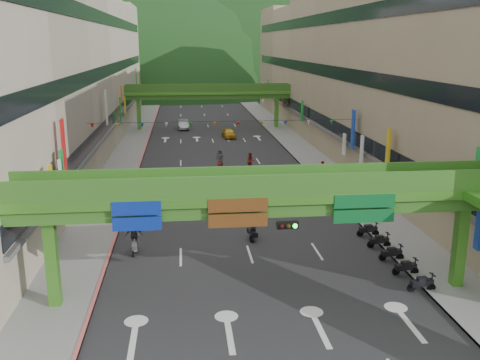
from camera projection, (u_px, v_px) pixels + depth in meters
The scene contains 23 objects.
ground at pixel (284, 359), 23.39m from camera, with size 320.00×320.00×0.00m, color black.
road_slab at pixel (215, 146), 71.53m from camera, with size 18.00×140.00×0.02m, color #28282B.
sidewalk_left at pixel (131, 147), 70.38m from camera, with size 4.00×140.00×0.15m, color gray.
sidewalk_right at pixel (295, 144), 72.66m from camera, with size 4.00×140.00×0.15m, color gray.
curb_left at pixel (146, 147), 70.57m from camera, with size 0.20×140.00×0.18m, color #CC5959.
curb_right at pixel (281, 144), 72.46m from camera, with size 0.20×140.00×0.18m, color gray.
building_row_left at pixel (64, 75), 67.22m from camera, with size 12.80×95.00×19.00m.
building_row_right at pixel (355, 73), 71.14m from camera, with size 12.80×95.00×19.00m.
overpass_near at pixel (284, 208), 27.37m from camera, with size 28.00×12.27×7.10m.
overpass_far at pixel (208, 95), 84.63m from camera, with size 28.00×2.20×7.10m.
hill_left at pixel (149, 85), 175.90m from camera, with size 168.00×140.00×112.00m, color #1C4419.
hill_right at pixel (260, 80), 199.30m from camera, with size 208.00×176.00×128.00m, color #1C4419.
bunting_string at pixel (227, 124), 50.79m from camera, with size 26.00×0.36×0.47m.
scooter_rider_near at pixel (252, 227), 37.30m from camera, with size 0.76×1.58×2.05m.
scooter_rider_mid at pixel (250, 162), 56.51m from camera, with size 0.95×1.60×2.22m.
scooter_rider_left at pixel (134, 237), 34.84m from camera, with size 1.12×1.60×2.20m.
scooter_rider_far at pixel (220, 159), 58.45m from camera, with size 0.98×1.59×2.16m.
parked_scooter_row at pixel (392, 253), 33.80m from camera, with size 1.60×9.41×1.08m.
car_silver at pixel (183, 124), 85.41m from camera, with size 1.61×4.61×1.52m, color #BBBAC3.
car_yellow at pixel (229, 133), 77.50m from camera, with size 1.64×4.08×1.39m, color gold.
pedestrian_red at pixel (323, 171), 53.90m from camera, with size 0.85×0.66×1.75m, color #B70511.
pedestrian_dark at pixel (367, 212), 41.01m from camera, with size 0.93×0.39×1.59m, color black.
pedestrian_blue at pixel (343, 191), 47.07m from camera, with size 0.73×0.47×1.56m, color navy.
Camera 1 is at (-4.12, -20.37, 13.44)m, focal length 40.00 mm.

